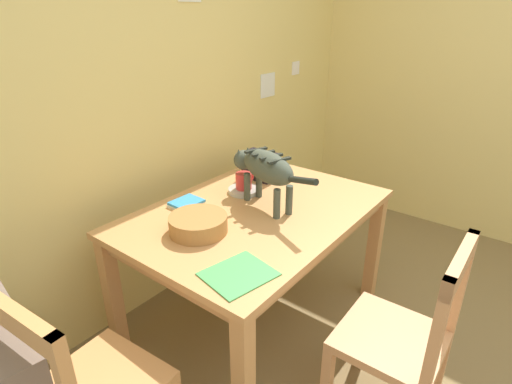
% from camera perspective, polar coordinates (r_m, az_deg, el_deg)
% --- Properties ---
extents(wall_rear, '(4.56, 0.11, 2.50)m').
position_cam_1_polar(wall_rear, '(2.45, -14.06, 12.74)').
color(wall_rear, '#EDD176').
rests_on(wall_rear, ground_plane).
extents(dining_table, '(1.38, 0.97, 0.74)m').
position_cam_1_polar(dining_table, '(2.19, 0.00, -4.40)').
color(dining_table, tan).
rests_on(dining_table, ground_plane).
extents(cat, '(0.25, 0.63, 0.31)m').
position_cam_1_polar(cat, '(2.11, 1.26, 3.42)').
color(cat, '#464C3E').
rests_on(cat, dining_table).
extents(saucer_bowl, '(0.18, 0.18, 0.03)m').
position_cam_1_polar(saucer_bowl, '(2.35, -1.73, 0.23)').
color(saucer_bowl, '#BBB9AA').
rests_on(saucer_bowl, dining_table).
extents(coffee_mug, '(0.14, 0.09, 0.09)m').
position_cam_1_polar(coffee_mug, '(2.32, -1.70, 1.61)').
color(coffee_mug, red).
rests_on(coffee_mug, saucer_bowl).
extents(magazine, '(0.30, 0.28, 0.01)m').
position_cam_1_polar(magazine, '(1.64, -2.47, -11.48)').
color(magazine, '#48A054').
rests_on(magazine, dining_table).
extents(book_stack, '(0.17, 0.14, 0.03)m').
position_cam_1_polar(book_stack, '(2.21, -9.79, -1.60)').
color(book_stack, silver).
rests_on(book_stack, dining_table).
extents(wicker_basket, '(0.28, 0.28, 0.08)m').
position_cam_1_polar(wicker_basket, '(1.93, -8.14, -4.44)').
color(wicker_basket, '#AD743B').
rests_on(wicker_basket, dining_table).
extents(toaster, '(0.12, 0.20, 0.18)m').
position_cam_1_polar(toaster, '(2.52, 0.58, 3.77)').
color(toaster, black).
rests_on(toaster, dining_table).
extents(wooden_chair_near, '(0.43, 0.43, 0.93)m').
position_cam_1_polar(wooden_chair_near, '(1.90, 19.77, -18.86)').
color(wooden_chair_near, tan).
rests_on(wooden_chair_near, ground_plane).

